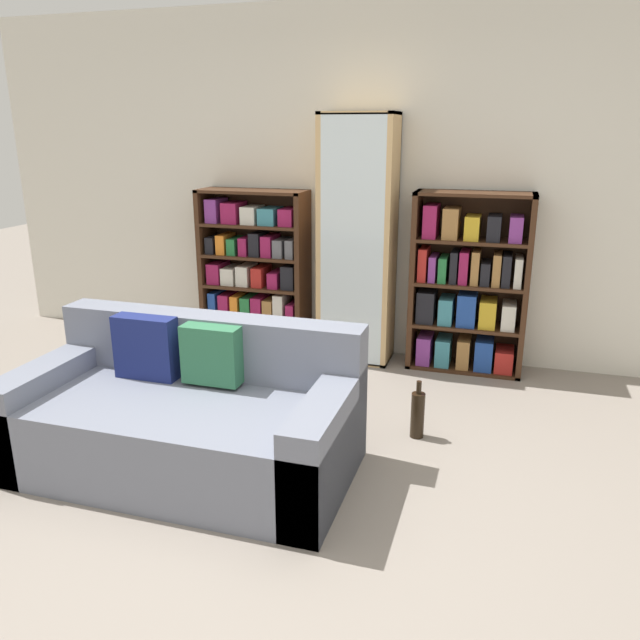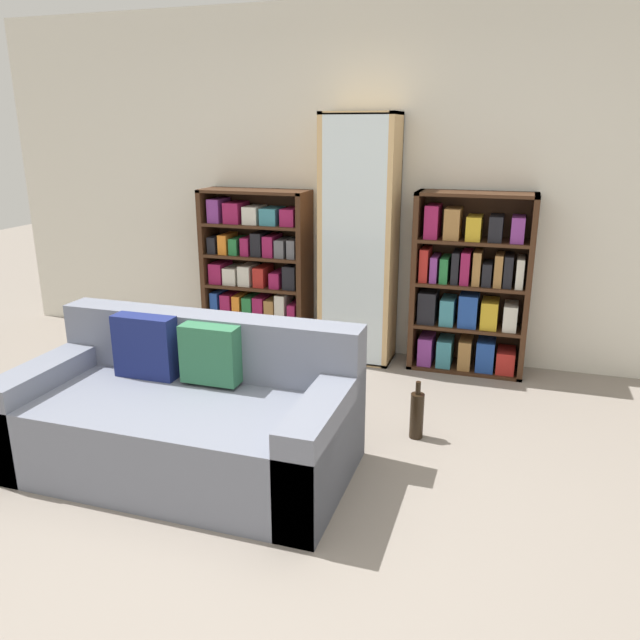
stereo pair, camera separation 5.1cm
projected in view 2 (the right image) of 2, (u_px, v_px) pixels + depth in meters
name	position (u px, v px, depth m)	size (l,w,h in m)	color
ground_plane	(256.00, 528.00, 2.91)	(16.00, 16.00, 0.00)	gray
wall_back	(382.00, 187.00, 4.85)	(6.79, 0.06, 2.70)	silver
couch	(185.00, 418.00, 3.39)	(1.81, 0.92, 0.79)	slate
bookshelf_left	(257.00, 274.00, 5.16)	(0.89, 0.32, 1.32)	#3D2314
display_cabinet	(359.00, 242.00, 4.80)	(0.56, 0.36, 1.90)	tan
bookshelf_right	(469.00, 289.00, 4.66)	(0.86, 0.32, 1.35)	#3D2314
wine_bottle	(417.00, 415.00, 3.72)	(0.08, 0.08, 0.36)	black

